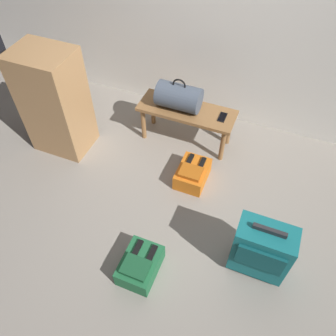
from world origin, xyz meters
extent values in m
plane|color=gray|center=(0.00, 0.00, 0.00)|extent=(6.60, 6.60, 0.00)
cube|color=olive|center=(-0.18, 1.00, 0.41)|extent=(1.00, 0.36, 0.04)
cylinder|color=olive|center=(-0.62, 0.87, 0.20)|extent=(0.05, 0.05, 0.40)
cylinder|color=olive|center=(0.26, 0.87, 0.20)|extent=(0.05, 0.05, 0.40)
cylinder|color=olive|center=(-0.62, 1.13, 0.20)|extent=(0.05, 0.05, 0.40)
cylinder|color=olive|center=(0.26, 1.13, 0.20)|extent=(0.05, 0.05, 0.40)
cylinder|color=#475160|center=(-0.27, 1.00, 0.56)|extent=(0.44, 0.26, 0.26)
torus|color=black|center=(-0.27, 1.00, 0.70)|extent=(0.14, 0.02, 0.14)
cube|color=black|center=(0.19, 1.01, 0.44)|extent=(0.07, 0.14, 0.01)
cube|color=black|center=(0.19, 1.01, 0.44)|extent=(0.06, 0.13, 0.00)
cube|color=#14666B|center=(0.86, -0.19, 0.31)|extent=(0.43, 0.24, 0.51)
cube|color=#0E474A|center=(0.86, -0.32, 0.37)|extent=(0.34, 0.02, 0.23)
cube|color=#262628|center=(0.86, -0.19, 0.58)|extent=(0.24, 0.03, 0.04)
cylinder|color=black|center=(0.70, -0.10, 0.03)|extent=(0.02, 0.05, 0.05)
cylinder|color=black|center=(1.01, -0.10, 0.03)|extent=(0.02, 0.05, 0.05)
cube|color=#1E6038|center=(0.00, -0.56, 0.09)|extent=(0.28, 0.38, 0.17)
cube|color=#184D2C|center=(0.00, -0.63, 0.19)|extent=(0.21, 0.17, 0.04)
cube|color=black|center=(-0.06, -0.50, 0.18)|extent=(0.04, 0.19, 0.02)
cube|color=black|center=(0.07, -0.50, 0.18)|extent=(0.04, 0.19, 0.02)
cube|color=orange|center=(0.08, 0.49, 0.09)|extent=(0.28, 0.38, 0.17)
cube|color=#AD5514|center=(0.08, 0.43, 0.19)|extent=(0.21, 0.17, 0.04)
cube|color=black|center=(0.01, 0.56, 0.18)|extent=(0.04, 0.19, 0.02)
cube|color=black|center=(0.14, 0.56, 0.18)|extent=(0.04, 0.19, 0.02)
cube|color=#A87A4C|center=(-1.37, 0.48, 0.55)|extent=(0.56, 0.44, 1.10)
camera|label=1|loc=(0.64, -1.56, 2.66)|focal=36.18mm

